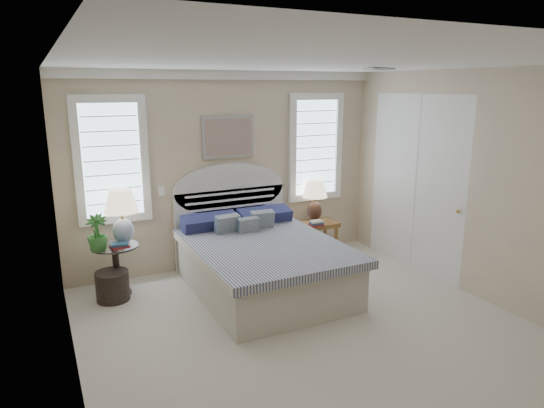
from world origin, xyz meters
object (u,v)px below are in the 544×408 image
Objects in this scene: lamp_left at (122,210)px; bed at (260,259)px; side_table_left at (116,265)px; floor_pot at (113,286)px; nightstand_right at (319,231)px; lamp_right at (315,196)px.

bed is at bearing -23.33° from lamp_left.
lamp_left is at bearing 28.32° from side_table_left.
lamp_left is (0.20, 0.21, 0.86)m from floor_pot.
lamp_left is at bearing 156.67° from bed.
nightstand_right is 2.90m from lamp_left.
bed is at bearing -151.97° from nightstand_right.
lamp_right is (2.82, 0.17, -0.13)m from lamp_left.
floor_pot is at bearing -118.74° from side_table_left.
lamp_left is at bearing 46.15° from floor_pot.
lamp_left is (0.12, 0.07, 0.65)m from side_table_left.
nightstand_right is (1.30, 0.69, 0.00)m from bed.
bed is 3.61× the size of side_table_left.
lamp_right is at bearing 32.72° from bed.
floor_pot is at bearing -133.85° from lamp_left.
side_table_left reaches higher than nightstand_right.
lamp_right reaches higher than side_table_left.
bed is at bearing -19.74° from side_table_left.
side_table_left is at bearing 160.26° from bed.
side_table_left is (-1.65, 0.59, 0.00)m from bed.
side_table_left is 2.95m from nightstand_right.
nightstand_right is 0.86× the size of lamp_right.
lamp_right is (-0.01, 0.14, 0.52)m from nightstand_right.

